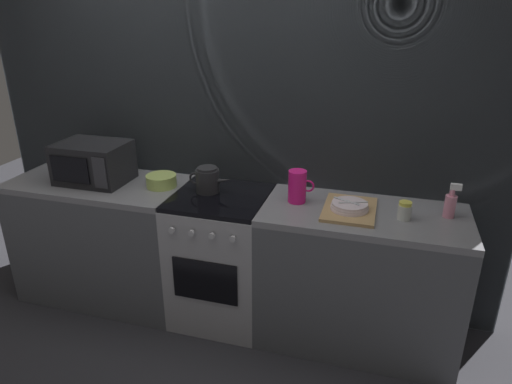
# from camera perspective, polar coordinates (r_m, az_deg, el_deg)

# --- Properties ---
(ground_plane) EXTENTS (8.00, 8.00, 0.00)m
(ground_plane) POSITION_cam_1_polar(r_m,az_deg,el_deg) (3.36, -4.02, -14.70)
(ground_plane) COLOR #2D2D33
(back_wall) EXTENTS (3.60, 0.05, 2.40)m
(back_wall) POSITION_cam_1_polar(r_m,az_deg,el_deg) (3.10, -2.55, 6.93)
(back_wall) COLOR gray
(back_wall) RESTS_ON ground_plane
(counter_left) EXTENTS (1.20, 0.60, 0.90)m
(counter_left) POSITION_cam_1_polar(r_m,az_deg,el_deg) (3.50, -18.26, -5.58)
(counter_left) COLOR #515459
(counter_left) RESTS_ON ground_plane
(stove_unit) EXTENTS (0.60, 0.63, 0.90)m
(stove_unit) POSITION_cam_1_polar(r_m,az_deg,el_deg) (3.11, -4.25, -8.09)
(stove_unit) COLOR #9E9EA3
(stove_unit) RESTS_ON ground_plane
(counter_right) EXTENTS (1.20, 0.60, 0.90)m
(counter_right) POSITION_cam_1_polar(r_m,az_deg,el_deg) (2.96, 12.61, -10.39)
(counter_right) COLOR #515459
(counter_right) RESTS_ON ground_plane
(microwave) EXTENTS (0.46, 0.35, 0.27)m
(microwave) POSITION_cam_1_polar(r_m,az_deg,el_deg) (3.28, -19.63, 3.48)
(microwave) COLOR black
(microwave) RESTS_ON counter_left
(kettle) EXTENTS (0.28, 0.15, 0.17)m
(kettle) POSITION_cam_1_polar(r_m,az_deg,el_deg) (2.95, -6.03, 1.51)
(kettle) COLOR #262628
(kettle) RESTS_ON stove_unit
(mixing_bowl) EXTENTS (0.20, 0.20, 0.08)m
(mixing_bowl) POSITION_cam_1_polar(r_m,az_deg,el_deg) (3.10, -11.70, 1.39)
(mixing_bowl) COLOR #B7D166
(mixing_bowl) RESTS_ON counter_left
(pitcher) EXTENTS (0.16, 0.11, 0.20)m
(pitcher) POSITION_cam_1_polar(r_m,az_deg,el_deg) (2.78, 5.19, 0.70)
(pitcher) COLOR #E5197A
(pitcher) RESTS_ON counter_right
(dish_pile) EXTENTS (0.30, 0.40, 0.07)m
(dish_pile) POSITION_cam_1_polar(r_m,az_deg,el_deg) (2.72, 11.57, -1.95)
(dish_pile) COLOR tan
(dish_pile) RESTS_ON counter_right
(spice_jar) EXTENTS (0.08, 0.08, 0.10)m
(spice_jar) POSITION_cam_1_polar(r_m,az_deg,el_deg) (2.70, 18.02, -2.22)
(spice_jar) COLOR silver
(spice_jar) RESTS_ON counter_right
(spray_bottle) EXTENTS (0.08, 0.06, 0.20)m
(spray_bottle) POSITION_cam_1_polar(r_m,az_deg,el_deg) (2.80, 23.06, -1.39)
(spray_bottle) COLOR pink
(spray_bottle) RESTS_ON counter_right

